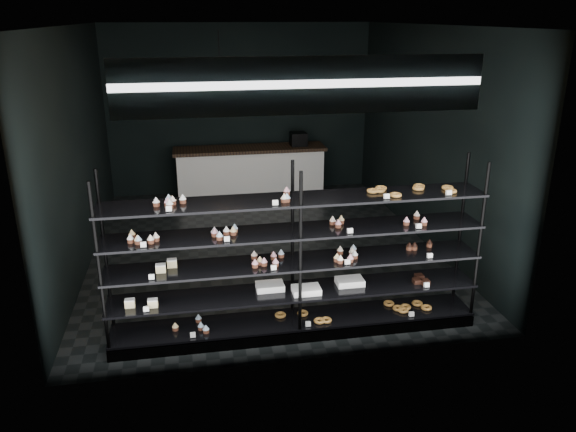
{
  "coord_description": "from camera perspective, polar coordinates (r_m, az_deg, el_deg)",
  "views": [
    {
      "loc": [
        -1.02,
        -7.8,
        3.33
      ],
      "look_at": [
        0.05,
        -1.9,
        1.17
      ],
      "focal_mm": 35.0,
      "sensor_mm": 36.0,
      "label": 1
    }
  ],
  "objects": [
    {
      "name": "room",
      "position": [
        8.05,
        -2.76,
        7.36
      ],
      "size": [
        5.01,
        6.01,
        3.2
      ],
      "color": "black",
      "rests_on": "ground"
    },
    {
      "name": "display_shelf",
      "position": [
        6.08,
        0.6,
        -6.6
      ],
      "size": [
        4.0,
        0.5,
        1.91
      ],
      "color": "black",
      "rests_on": "room"
    },
    {
      "name": "signage",
      "position": [
        5.01,
        1.61,
        13.11
      ],
      "size": [
        3.3,
        0.05,
        0.5
      ],
      "color": "#0D1D42",
      "rests_on": "room"
    },
    {
      "name": "pendant_lamp",
      "position": [
        6.44,
        -6.83,
        11.79
      ],
      "size": [
        0.32,
        0.32,
        0.89
      ],
      "color": "black",
      "rests_on": "room"
    },
    {
      "name": "service_counter",
      "position": [
        10.74,
        -3.79,
        4.48
      ],
      "size": [
        2.84,
        0.65,
        1.23
      ],
      "color": "silver",
      "rests_on": "room"
    }
  ]
}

